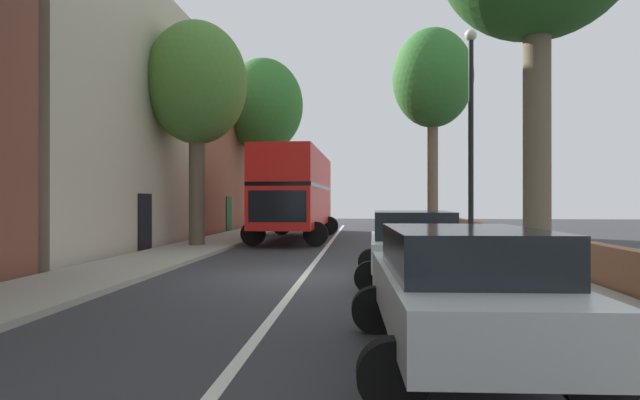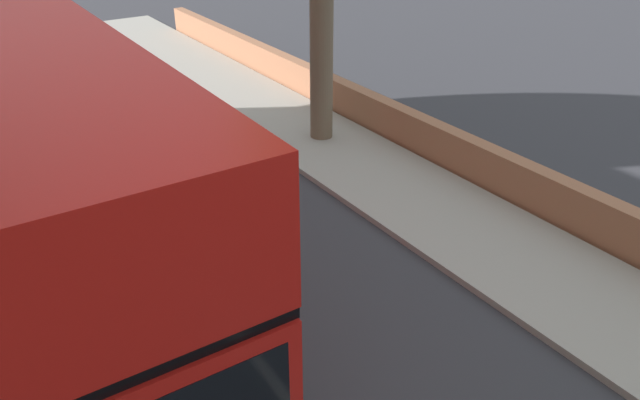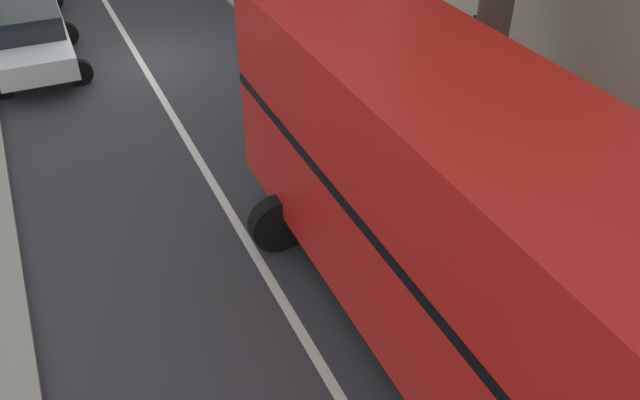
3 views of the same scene
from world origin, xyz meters
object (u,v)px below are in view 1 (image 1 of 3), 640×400
object	(u,v)px
street_tree_right_1	(433,80)
street_tree_left_0	(197,85)
lamppost_right	(471,127)
street_tree_left_4	(263,107)
parked_car_white_right_0	(412,242)
parked_car_silver_right_2	(461,286)
double_decker_bus	(296,190)

from	to	relation	value
street_tree_right_1	street_tree_left_0	bearing A→B (deg)	-144.99
street_tree_left_0	lamppost_right	distance (m)	11.38
street_tree_left_4	parked_car_white_right_0	bearing A→B (deg)	-71.11
street_tree_left_0	street_tree_left_4	world-z (taller)	street_tree_left_4
parked_car_white_right_0	parked_car_silver_right_2	distance (m)	5.77
street_tree_left_4	double_decker_bus	bearing A→B (deg)	-70.01
double_decker_bus	parked_car_silver_right_2	distance (m)	19.13
parked_car_white_right_0	street_tree_left_4	world-z (taller)	street_tree_left_4
lamppost_right	street_tree_left_0	bearing A→B (deg)	147.85
double_decker_bus	parked_car_white_right_0	distance (m)	13.58
street_tree_left_4	parked_car_silver_right_2	bearing A→B (deg)	-74.84
street_tree_right_1	lamppost_right	size ratio (longest dim) A/B	1.67
street_tree_left_0	lamppost_right	size ratio (longest dim) A/B	1.39
double_decker_bus	street_tree_right_1	bearing A→B (deg)	21.91
parked_car_white_right_0	lamppost_right	bearing A→B (deg)	54.98
street_tree_left_0	double_decker_bus	bearing A→B (deg)	52.24
parked_car_silver_right_2	street_tree_left_4	world-z (taller)	street_tree_left_4
parked_car_white_right_0	street_tree_left_0	world-z (taller)	street_tree_left_0
parked_car_white_right_0	lamppost_right	size ratio (longest dim) A/B	0.69
double_decker_bus	lamppost_right	size ratio (longest dim) A/B	1.64
parked_car_white_right_0	double_decker_bus	bearing A→B (deg)	108.11
street_tree_left_4	lamppost_right	size ratio (longest dim) A/B	1.73
parked_car_silver_right_2	street_tree_left_4	size ratio (longest dim) A/B	0.41
street_tree_right_1	double_decker_bus	bearing A→B (deg)	-158.09
street_tree_left_0	lamppost_right	bearing A→B (deg)	-32.15
double_decker_bus	street_tree_left_0	world-z (taller)	street_tree_left_0
parked_car_white_right_0	parked_car_silver_right_2	xyz separation A→B (m)	(0.00, -5.77, -0.03)
street_tree_right_1	parked_car_silver_right_2	bearing A→B (deg)	-96.69
double_decker_bus	street_tree_right_1	xyz separation A→B (m)	(6.70, 2.70, 5.68)
parked_car_silver_right_2	double_decker_bus	bearing A→B (deg)	102.73
parked_car_white_right_0	street_tree_left_0	bearing A→B (deg)	131.84
street_tree_left_4	lamppost_right	distance (m)	21.83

